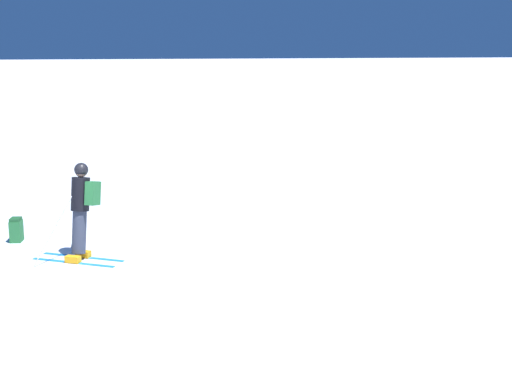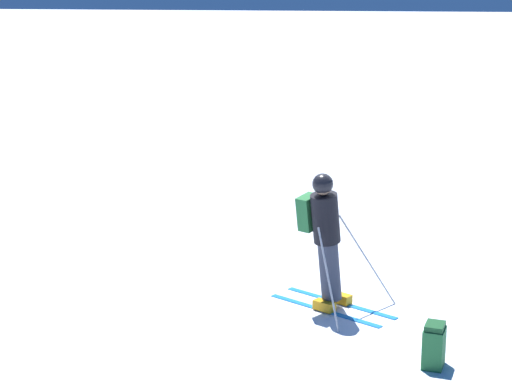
{
  "view_description": "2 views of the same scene",
  "coord_description": "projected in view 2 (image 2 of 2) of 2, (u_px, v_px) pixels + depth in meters",
  "views": [
    {
      "loc": [
        11.93,
        1.07,
        4.05
      ],
      "look_at": [
        -1.34,
        3.41,
        1.18
      ],
      "focal_mm": 50.0,
      "sensor_mm": 36.0,
      "label": 1
    },
    {
      "loc": [
        -11.69,
        -1.43,
        4.02
      ],
      "look_at": [
        -0.93,
        1.11,
        1.39
      ],
      "focal_mm": 60.0,
      "sensor_mm": 36.0,
      "label": 2
    }
  ],
  "objects": [
    {
      "name": "ground_plane",
      "position": [
        346.0,
        275.0,
        12.32
      ],
      "size": [
        300.0,
        300.0,
        0.0
      ],
      "primitive_type": "plane",
      "color": "white"
    },
    {
      "name": "skier",
      "position": [
        325.0,
        234.0,
        10.75
      ],
      "size": [
        1.43,
        1.72,
        1.84
      ],
      "rotation": [
        0.0,
        0.0,
        -0.48
      ],
      "color": "#1E7AC6",
      "rests_on": "ground"
    },
    {
      "name": "spare_backpack",
      "position": [
        434.0,
        346.0,
        9.28
      ],
      "size": [
        0.32,
        0.25,
        0.5
      ],
      "rotation": [
        0.0,
        0.0,
        6.16
      ],
      "color": "#236633",
      "rests_on": "ground"
    }
  ]
}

